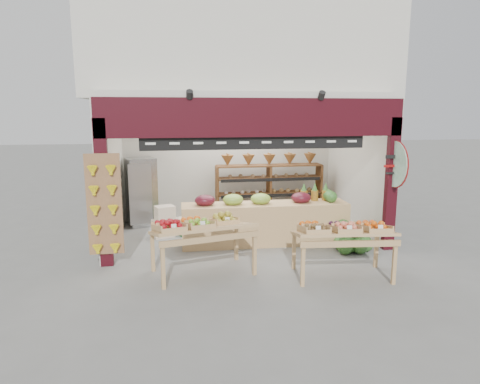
% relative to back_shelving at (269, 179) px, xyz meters
% --- Properties ---
extents(ground, '(60.00, 60.00, 0.00)m').
position_rel_back_shelving_xyz_m(ground, '(-0.93, -1.66, -1.07)').
color(ground, slate).
rests_on(ground, ground).
extents(shop_structure, '(6.36, 5.12, 5.40)m').
position_rel_back_shelving_xyz_m(shop_structure, '(-0.93, -0.05, 2.85)').
color(shop_structure, beige).
rests_on(shop_structure, ground).
extents(banana_board, '(0.60, 0.15, 1.80)m').
position_rel_back_shelving_xyz_m(banana_board, '(-3.66, -2.84, 0.04)').
color(banana_board, '#916341').
rests_on(banana_board, ground).
extents(gift_sign, '(0.04, 0.93, 0.92)m').
position_rel_back_shelving_xyz_m(gift_sign, '(1.82, -2.81, 0.68)').
color(gift_sign, silver).
rests_on(gift_sign, ground).
extents(back_shelving, '(2.71, 0.44, 1.70)m').
position_rel_back_shelving_xyz_m(back_shelving, '(0.00, 0.00, 0.00)').
color(back_shelving, brown).
rests_on(back_shelving, ground).
extents(refrigerator, '(0.81, 0.81, 1.66)m').
position_rel_back_shelving_xyz_m(refrigerator, '(-3.18, 0.08, -0.24)').
color(refrigerator, '#A8AAAF').
rests_on(refrigerator, ground).
extents(cardboard_stack, '(1.07, 0.90, 0.70)m').
position_rel_back_shelving_xyz_m(cardboard_stack, '(-2.45, -0.94, -0.82)').
color(cardboard_stack, beige).
rests_on(cardboard_stack, ground).
extents(mid_counter, '(3.50, 0.80, 1.09)m').
position_rel_back_shelving_xyz_m(mid_counter, '(-0.56, -1.92, -0.60)').
color(mid_counter, tan).
rests_on(mid_counter, ground).
extents(display_table_left, '(1.85, 1.28, 1.07)m').
position_rel_back_shelving_xyz_m(display_table_left, '(-2.11, -3.39, -0.24)').
color(display_table_left, tan).
rests_on(display_table_left, ground).
extents(display_table_right, '(1.70, 1.07, 1.02)m').
position_rel_back_shelving_xyz_m(display_table_right, '(0.31, -3.94, -0.27)').
color(display_table_right, tan).
rests_on(display_table_right, ground).
extents(watermelon_pile, '(0.83, 0.77, 0.59)m').
position_rel_back_shelving_xyz_m(watermelon_pile, '(1.08, -2.66, -0.86)').
color(watermelon_pile, '#20501A').
rests_on(watermelon_pile, ground).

